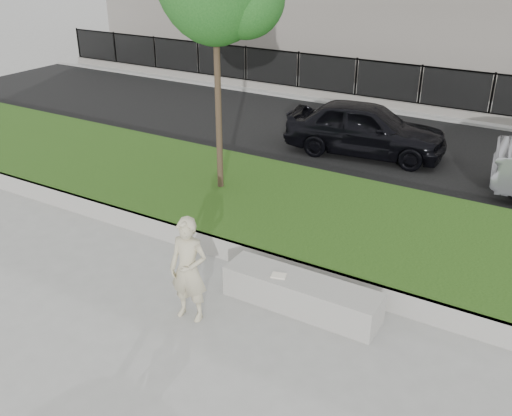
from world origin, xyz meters
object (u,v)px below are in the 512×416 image
Objects in this scene: stone_bench at (301,294)px; man at (189,270)px; car_dark at (366,128)px; book at (279,276)px.

man reaches higher than stone_bench.
book is at bearing -176.15° from car_dark.
book is (0.99, 0.98, -0.31)m from man.
man is (-1.34, -1.06, 0.58)m from stone_bench.
stone_bench is 1.50× the size of man.
stone_bench is 1.81m from man.
stone_bench is 0.60× the size of car_dark.
book is at bearing 36.53° from man.
stone_bench is at bearing 30.32° from man.
man is 7.44× the size of book.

